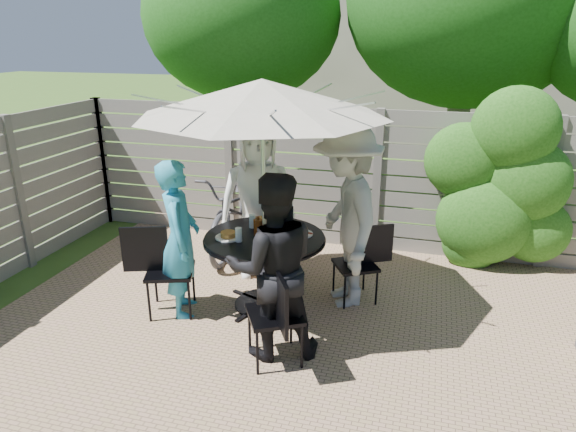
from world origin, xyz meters
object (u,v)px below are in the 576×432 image
(glass_left, at_px, (239,235))
(plate_extra, at_px, (286,245))
(chair_front, at_px, (275,333))
(patio_table, at_px, (265,258))
(person_left, at_px, (180,239))
(plate_front, at_px, (268,248))
(umbrella, at_px, (262,98))
(chair_back, at_px, (258,247))
(chair_right, at_px, (356,279))
(glass_right, at_px, (289,225))
(coffee_cup, at_px, (272,223))
(person_front, at_px, (273,268))
(plate_back, at_px, (262,222))
(syrup_jug, at_px, (258,227))
(bicycle, at_px, (238,209))
(chair_left, at_px, (170,287))
(plate_left, at_px, (228,236))
(plate_right, at_px, (300,232))
(glass_back, at_px, (252,221))
(person_back, at_px, (258,200))
(person_right, at_px, (346,217))
(glass_front, at_px, (278,239))

(glass_left, bearing_deg, plate_extra, -0.77)
(chair_front, bearing_deg, patio_table, -6.28)
(person_left, bearing_deg, plate_front, -113.45)
(umbrella, height_order, person_left, umbrella)
(chair_back, relative_size, plate_front, 3.47)
(chair_right, relative_size, glass_right, 6.01)
(coffee_cup, bearing_deg, person_front, -72.28)
(person_left, relative_size, plate_extra, 6.66)
(plate_back, distance_m, syrup_jug, 0.32)
(bicycle, bearing_deg, coffee_cup, -57.76)
(chair_left, bearing_deg, plate_left, 3.09)
(umbrella, relative_size, chair_back, 3.48)
(chair_back, xyz_separation_m, plate_front, (0.52, -1.22, 0.54))
(plate_back, bearing_deg, plate_extra, -51.58)
(coffee_cup, bearing_deg, glass_left, -114.74)
(plate_front, bearing_deg, plate_back, 113.17)
(umbrella, distance_m, glass_right, 1.32)
(plate_right, distance_m, glass_right, 0.15)
(plate_extra, xyz_separation_m, bicycle, (-1.12, 1.63, -0.28))
(person_left, height_order, glass_back, person_left)
(person_back, bearing_deg, bicycle, 104.31)
(person_front, bearing_deg, bicycle, -85.23)
(chair_back, relative_size, plate_left, 3.47)
(patio_table, distance_m, plate_extra, 0.44)
(person_right, distance_m, plate_right, 0.49)
(patio_table, bearing_deg, chair_front, -66.73)
(plate_left, bearing_deg, syrup_jug, 32.63)
(plate_front, distance_m, glass_front, 0.15)
(chair_left, xyz_separation_m, coffee_cup, (0.89, 0.62, 0.57))
(patio_table, height_order, chair_back, chair_back)
(patio_table, relative_size, coffee_cup, 13.18)
(umbrella, xyz_separation_m, person_back, (-0.33, 0.76, -1.24))
(person_left, xyz_separation_m, plate_right, (1.09, 0.47, 0.02))
(person_right, relative_size, plate_right, 7.34)
(person_back, relative_size, person_left, 1.13)
(chair_front, xyz_separation_m, glass_right, (-0.18, 1.09, 0.58))
(glass_back, bearing_deg, syrup_jug, -54.75)
(person_left, xyz_separation_m, syrup_jug, (0.69, 0.35, 0.07))
(patio_table, height_order, person_left, person_left)
(chair_left, distance_m, plate_left, 0.81)
(glass_front, bearing_deg, chair_back, 118.11)
(chair_right, distance_m, glass_left, 1.37)
(person_front, relative_size, plate_front, 6.41)
(person_back, distance_m, plate_left, 0.91)
(plate_left, relative_size, glass_front, 1.86)
(chair_back, bearing_deg, bicycle, -166.73)
(chair_back, distance_m, glass_back, 0.93)
(chair_back, relative_size, chair_front, 0.98)
(plate_left, height_order, glass_back, glass_back)
(person_front, relative_size, plate_extra, 6.95)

